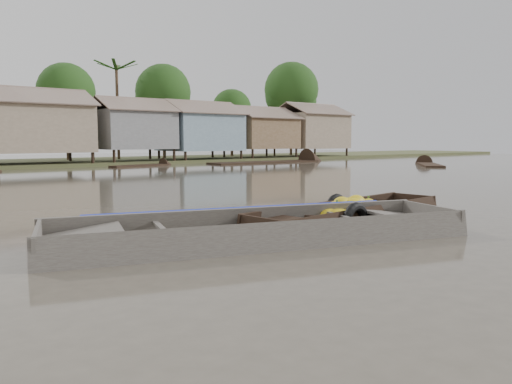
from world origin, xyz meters
TOP-DOWN VIEW (x-y plane):
  - ground at (0.00, 0.00)m, footprint 120.00×120.00m
  - riverbank at (3.03, 31.86)m, footprint 120.00×12.47m
  - banana_boat at (1.69, 0.91)m, footprint 5.94×2.01m
  - viewer_boat at (-1.13, 0.52)m, footprint 8.04×4.28m
  - distant_boats at (9.09, 23.09)m, footprint 47.60×15.07m

SIDE VIEW (x-z plane):
  - distant_boats at x=9.09m, z-range -0.22..0.12m
  - ground at x=0.00m, z-range 0.00..0.00m
  - viewer_boat at x=-1.13m, z-range -0.25..0.38m
  - banana_boat at x=1.69m, z-range -0.25..0.59m
  - riverbank at x=3.03m, z-range -2.04..8.18m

